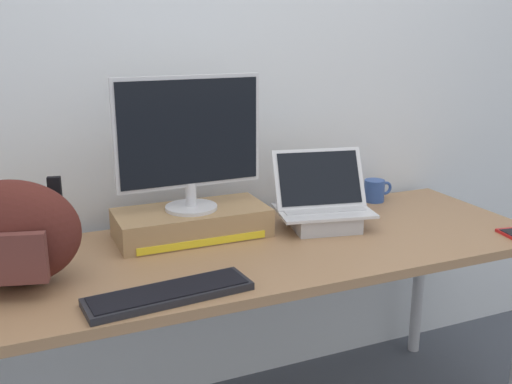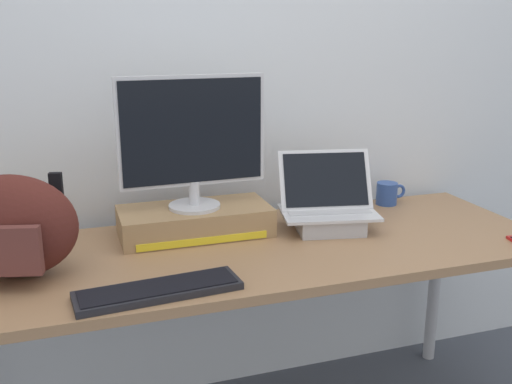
{
  "view_description": "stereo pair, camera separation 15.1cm",
  "coord_description": "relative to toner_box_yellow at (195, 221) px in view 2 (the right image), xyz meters",
  "views": [
    {
      "loc": [
        -0.7,
        -1.62,
        1.42
      ],
      "look_at": [
        0.0,
        0.0,
        0.93
      ],
      "focal_mm": 41.04,
      "sensor_mm": 36.0,
      "label": 1
    },
    {
      "loc": [
        -0.55,
        -1.67,
        1.42
      ],
      "look_at": [
        0.0,
        0.0,
        0.93
      ],
      "focal_mm": 41.04,
      "sensor_mm": 36.0,
      "label": 2
    }
  ],
  "objects": [
    {
      "name": "toner_box_yellow",
      "position": [
        0.0,
        0.0,
        0.0
      ],
      "size": [
        0.5,
        0.24,
        0.09
      ],
      "color": "#9E7A51",
      "rests_on": "desk"
    },
    {
      "name": "open_laptop",
      "position": [
        0.45,
        -0.09,
        0.01
      ],
      "size": [
        0.36,
        0.28,
        0.26
      ],
      "rotation": [
        0.0,
        0.0,
        -0.2
      ],
      "color": "#ADADB2",
      "rests_on": "desk"
    },
    {
      "name": "desk",
      "position": [
        0.16,
        -0.17,
        -0.12
      ],
      "size": [
        1.94,
        0.69,
        0.75
      ],
      "color": "#99704C",
      "rests_on": "ground"
    },
    {
      "name": "external_keyboard",
      "position": [
        -0.19,
        -0.43,
        -0.04
      ],
      "size": [
        0.44,
        0.16,
        0.02
      ],
      "rotation": [
        0.0,
        0.0,
        0.08
      ],
      "color": "black",
      "rests_on": "desk"
    },
    {
      "name": "plush_toy",
      "position": [
        -0.59,
        0.05,
        0.01
      ],
      "size": [
        0.11,
        0.11,
        0.11
      ],
      "color": "gold",
      "rests_on": "desk"
    },
    {
      "name": "messenger_backpack",
      "position": [
        -0.56,
        -0.19,
        0.1
      ],
      "size": [
        0.4,
        0.29,
        0.29
      ],
      "rotation": [
        0.0,
        0.0,
        -0.26
      ],
      "color": "#4C1E19",
      "rests_on": "desk"
    },
    {
      "name": "desktop_monitor",
      "position": [
        0.0,
        -0.0,
        0.28
      ],
      "size": [
        0.49,
        0.17,
        0.44
      ],
      "rotation": [
        0.0,
        0.0,
        0.03
      ],
      "color": "silver",
      "rests_on": "toner_box_yellow"
    },
    {
      "name": "coffee_mug",
      "position": [
        0.8,
        0.1,
        -0.0
      ],
      "size": [
        0.12,
        0.08,
        0.09
      ],
      "color": "#2D4C93",
      "rests_on": "desk"
    },
    {
      "name": "back_wall",
      "position": [
        0.16,
        0.28,
        0.51
      ],
      "size": [
        7.0,
        0.1,
        2.6
      ],
      "primitive_type": "cube",
      "color": "silver",
      "rests_on": "ground"
    }
  ]
}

